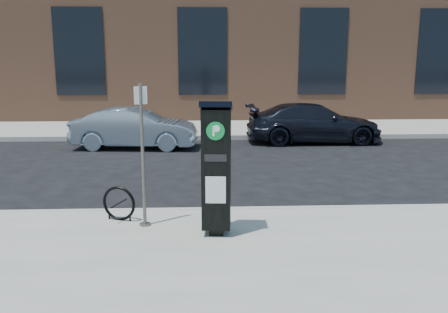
{
  "coord_description": "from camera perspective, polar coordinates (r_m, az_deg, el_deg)",
  "views": [
    {
      "loc": [
        -0.01,
        -7.92,
        2.7
      ],
      "look_at": [
        0.37,
        0.5,
        0.96
      ],
      "focal_mm": 38.0,
      "sensor_mm": 36.0,
      "label": 1
    }
  ],
  "objects": [
    {
      "name": "ground",
      "position": [
        8.37,
        -2.4,
        -7.2
      ],
      "size": [
        120.0,
        120.0,
        0.0
      ],
      "primitive_type": "plane",
      "color": "black",
      "rests_on": "ground"
    },
    {
      "name": "building",
      "position": [
        24.96,
        -2.64,
        14.96
      ],
      "size": [
        28.0,
        10.05,
        8.25
      ],
      "color": "brown",
      "rests_on": "ground"
    },
    {
      "name": "parking_kiosk",
      "position": [
        6.87,
        -0.93,
        -1.27
      ],
      "size": [
        0.49,
        0.44,
        1.99
      ],
      "rotation": [
        0.0,
        0.0,
        -0.09
      ],
      "color": "black",
      "rests_on": "sidewalk_near"
    },
    {
      "name": "car_dark",
      "position": [
        15.89,
        10.72,
        3.98
      ],
      "size": [
        4.41,
        1.8,
        1.28
      ],
      "primitive_type": "imported",
      "rotation": [
        0.0,
        0.0,
        1.57
      ],
      "color": "black",
      "rests_on": "ground"
    },
    {
      "name": "sign_pole",
      "position": [
        7.31,
        -9.75,
        -0.03
      ],
      "size": [
        0.19,
        0.18,
        2.2
      ],
      "rotation": [
        0.0,
        0.0,
        0.37
      ],
      "color": "#4B4742",
      "rests_on": "sidewalk_near"
    },
    {
      "name": "bike_rack",
      "position": [
        7.82,
        -12.53,
        -5.55
      ],
      "size": [
        0.55,
        0.23,
        0.57
      ],
      "rotation": [
        0.0,
        0.0,
        -0.33
      ],
      "color": "black",
      "rests_on": "sidewalk_near"
    },
    {
      "name": "curb_far",
      "position": [
        16.16,
        -2.52,
        2.28
      ],
      "size": [
        60.0,
        0.12,
        0.16
      ],
      "primitive_type": "cube",
      "color": "#9E9B93",
      "rests_on": "ground"
    },
    {
      "name": "sidewalk_far",
      "position": [
        22.08,
        -2.55,
        4.8
      ],
      "size": [
        60.0,
        12.0,
        0.15
      ],
      "primitive_type": "cube",
      "color": "gray",
      "rests_on": "ground"
    },
    {
      "name": "car_silver",
      "position": [
        14.81,
        -10.7,
        3.37
      ],
      "size": [
        3.88,
        1.62,
        1.25
      ],
      "primitive_type": "imported",
      "rotation": [
        0.0,
        0.0,
        1.49
      ],
      "color": "#8697AA",
      "rests_on": "ground"
    },
    {
      "name": "curb_near",
      "position": [
        8.33,
        -2.4,
        -6.75
      ],
      "size": [
        60.0,
        0.12,
        0.16
      ],
      "primitive_type": "cube",
      "color": "#9E9B93",
      "rests_on": "ground"
    }
  ]
}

